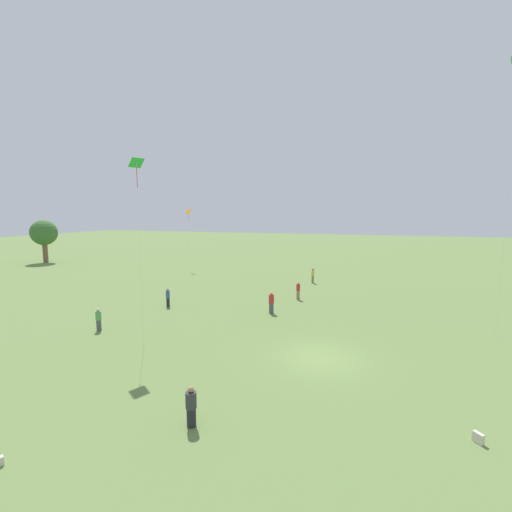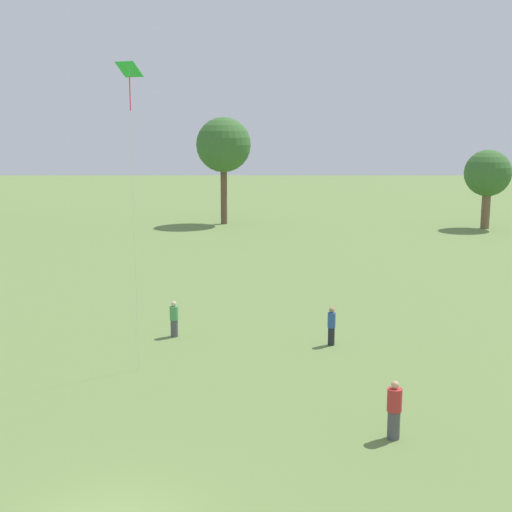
{
  "view_description": "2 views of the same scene",
  "coord_description": "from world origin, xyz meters",
  "views": [
    {
      "loc": [
        -19.4,
        -2.36,
        8.46
      ],
      "look_at": [
        1.25,
        4.33,
        5.73
      ],
      "focal_mm": 24.0,
      "sensor_mm": 36.0,
      "label": 1
    },
    {
      "loc": [
        3.57,
        -15.52,
        9.57
      ],
      "look_at": [
        3.53,
        3.77,
        5.99
      ],
      "focal_mm": 50.0,
      "sensor_mm": 36.0,
      "label": 2
    }
  ],
  "objects": [
    {
      "name": "tree_1",
      "position": [
        0.46,
        53.19,
        7.55
      ],
      "size": [
        5.23,
        5.23,
        10.24
      ],
      "color": "brown",
      "rests_on": "ground_plane"
    },
    {
      "name": "tree_2",
      "position": [
        24.84,
        50.03,
        5.05
      ],
      "size": [
        4.26,
        4.26,
        7.28
      ],
      "color": "brown",
      "rests_on": "ground_plane"
    },
    {
      "name": "person_2",
      "position": [
        6.88,
        14.55,
        0.87
      ],
      "size": [
        0.48,
        0.48,
        1.72
      ],
      "rotation": [
        0.0,
        0.0,
        0.55
      ],
      "color": "#232328",
      "rests_on": "ground_plane"
    },
    {
      "name": "person_3",
      "position": [
        7.81,
        5.1,
        0.92
      ],
      "size": [
        0.63,
        0.63,
        1.86
      ],
      "rotation": [
        0.0,
        0.0,
        2.17
      ],
      "color": "#4C4C51",
      "rests_on": "ground_plane"
    },
    {
      "name": "person_5",
      "position": [
        -0.17,
        15.84,
        0.82
      ],
      "size": [
        0.4,
        0.4,
        1.66
      ],
      "rotation": [
        0.0,
        0.0,
        3.11
      ],
      "color": "#4C4C51",
      "rests_on": "ground_plane"
    },
    {
      "name": "kite_3",
      "position": [
        -1.08,
        11.36,
        10.97
      ],
      "size": [
        1.02,
        0.94,
        11.81
      ],
      "rotation": [
        0.0,
        0.0,
        1.89
      ],
      "color": "green",
      "rests_on": "ground_plane"
    }
  ]
}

